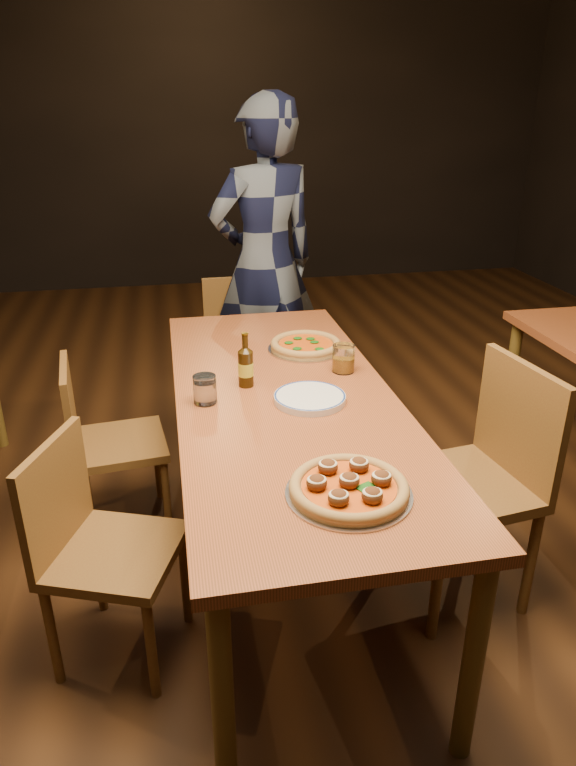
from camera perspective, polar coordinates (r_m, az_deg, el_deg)
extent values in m
plane|color=black|center=(2.76, -0.20, -15.35)|extent=(9.00, 9.00, 0.00)
plane|color=black|center=(6.62, -8.05, 21.51)|extent=(7.00, 0.00, 7.00)
cube|color=brown|center=(2.37, -0.23, -1.51)|extent=(0.80, 2.00, 0.04)
cylinder|color=brown|center=(1.81, -5.85, -26.37)|extent=(0.06, 0.06, 0.71)
cylinder|color=brown|center=(3.34, -8.97, -1.01)|extent=(0.06, 0.06, 0.71)
cylinder|color=brown|center=(1.95, 16.18, -22.65)|extent=(0.06, 0.06, 0.71)
cylinder|color=brown|center=(3.42, 2.45, -0.11)|extent=(0.06, 0.06, 0.71)
cylinder|color=brown|center=(3.62, 19.13, -0.13)|extent=(0.06, 0.06, 0.71)
cylinder|color=#B7B7BF|center=(1.79, 5.43, -9.78)|extent=(0.35, 0.35, 0.01)
cylinder|color=#A88546|center=(1.79, 5.44, -9.45)|extent=(0.33, 0.33, 0.02)
torus|color=#A88546|center=(1.78, 5.45, -9.20)|extent=(0.33, 0.33, 0.03)
cylinder|color=#AD3A0A|center=(1.78, 5.46, -9.15)|extent=(0.26, 0.26, 0.00)
cylinder|color=#B7B7BF|center=(2.79, 1.59, 3.06)|extent=(0.33, 0.33, 0.01)
cylinder|color=#A88546|center=(2.79, 1.59, 3.31)|extent=(0.30, 0.30, 0.02)
torus|color=#A88546|center=(2.78, 1.60, 3.50)|extent=(0.31, 0.31, 0.03)
cylinder|color=#AD3A0A|center=(2.78, 1.60, 3.54)|extent=(0.23, 0.23, 0.00)
cylinder|color=white|center=(2.30, 1.95, -1.37)|extent=(0.26, 0.26, 0.02)
cylinder|color=black|center=(2.41, -3.78, 1.26)|extent=(0.06, 0.06, 0.14)
cylinder|color=black|center=(2.38, -3.85, 3.57)|extent=(0.02, 0.02, 0.07)
cylinder|color=yellow|center=(2.41, -3.78, 1.26)|extent=(0.06, 0.06, 0.05)
cylinder|color=white|center=(2.30, -7.41, -0.57)|extent=(0.08, 0.08, 0.10)
cylinder|color=#B06B13|center=(2.55, 4.97, 2.19)|extent=(0.09, 0.09, 0.11)
imported|color=black|center=(3.68, -2.09, 10.55)|extent=(0.75, 0.61, 1.80)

